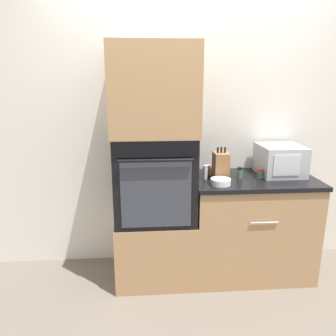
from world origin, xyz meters
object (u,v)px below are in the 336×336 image
Objects in this scene: knife_block at (221,166)px; condiment_jar_mid at (260,174)px; bowl at (221,182)px; condiment_jar_far at (208,170)px; microwave at (280,160)px; condiment_jar_back at (240,173)px; condiment_jar_near at (205,173)px; wall_oven at (155,176)px.

knife_block reaches higher than condiment_jar_mid.
condiment_jar_far is at bearing 99.54° from bowl.
condiment_jar_far is (-0.05, 0.28, 0.02)m from bowl.
microwave is 0.40m from condiment_jar_back.
bowl is (-0.58, -0.26, -0.10)m from microwave.
microwave is 0.55m from knife_block.
knife_block is 1.67× the size of bowl.
condiment_jar_far is (-0.08, 0.11, -0.07)m from knife_block.
condiment_jar_mid is at bearing -1.64° from condiment_jar_near.
microwave is at bearing 14.60° from condiment_jar_back.
condiment_jar_mid is 0.93× the size of condiment_jar_far.
bowl is at bearing -80.46° from condiment_jar_far.
microwave is 0.64m from bowl.
microwave reaches higher than condiment_jar_back.
condiment_jar_far is at bearing 177.58° from microwave.
bowl is at bearing -59.00° from condiment_jar_near.
condiment_jar_far reaches higher than condiment_jar_mid.
bowl is at bearing -158.65° from condiment_jar_mid.
condiment_jar_near is 1.20× the size of condiment_jar_back.
wall_oven reaches higher than bowl.
knife_block reaches higher than bowl.
wall_oven is 0.42m from condiment_jar_near.
condiment_jar_far is (-0.62, 0.03, -0.09)m from microwave.
condiment_jar_far is at bearing 13.44° from wall_oven.
condiment_jar_mid is at bearing 21.35° from bowl.
knife_block is at bearing 4.74° from condiment_jar_near.
condiment_jar_mid is (0.33, -0.02, -0.07)m from knife_block.
bowl is at bearing -102.08° from knife_block.
condiment_jar_back is (0.29, 0.00, -0.01)m from condiment_jar_near.
condiment_jar_back is at bearing -165.40° from microwave.
condiment_jar_back is (-0.38, -0.10, -0.08)m from microwave.
condiment_jar_near is at bearing -175.26° from knife_block.
condiment_jar_near is at bearing 121.00° from bowl.
wall_oven reaches higher than condiment_jar_far.
condiment_jar_mid is 0.44m from condiment_jar_far.
microwave is 4.72× the size of condiment_jar_mid.
condiment_jar_near is (-0.13, -0.01, -0.05)m from knife_block.
condiment_jar_near is 0.46m from condiment_jar_mid.
knife_block is at bearing -0.43° from wall_oven.
knife_block is 2.28× the size of condiment_jar_near.
bowl is (0.51, -0.17, -0.00)m from wall_oven.
knife_block is 0.14m from condiment_jar_near.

